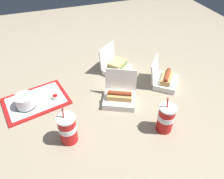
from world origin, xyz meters
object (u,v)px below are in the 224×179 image
object	(u,v)px
ketchup_cup	(55,97)
soda_cup_front	(166,118)
clamshell_hotdog_center	(165,79)
cake_container	(25,101)
soda_cup_center	(68,129)
clamshell_sandwich_front	(116,67)
plastic_fork	(47,103)
clamshell_hotdog_corner	(120,97)
food_tray	(36,101)

from	to	relation	value
ketchup_cup	soda_cup_front	world-z (taller)	soda_cup_front
clamshell_hotdog_center	soda_cup_front	bearing A→B (deg)	60.31
cake_container	soda_cup_center	xyz separation A→B (m)	(-0.20, 0.31, 0.03)
ketchup_cup	clamshell_hotdog_center	bearing A→B (deg)	173.58
cake_container	clamshell_sandwich_front	xyz separation A→B (m)	(-0.62, -0.17, -0.01)
plastic_fork	soda_cup_center	xyz separation A→B (m)	(-0.08, 0.30, 0.07)
clamshell_hotdog_corner	food_tray	bearing A→B (deg)	-19.06
cake_container	plastic_fork	distance (m)	0.12
ketchup_cup	soda_cup_center	xyz separation A→B (m)	(-0.03, 0.32, 0.06)
food_tray	clamshell_hotdog_center	bearing A→B (deg)	172.82
clamshell_hotdog_center	soda_cup_front	xyz separation A→B (m)	(0.19, 0.34, 0.04)
soda_cup_center	plastic_fork	bearing A→B (deg)	-74.55
clamshell_hotdog_corner	clamshell_sandwich_front	size ratio (longest dim) A/B	1.01
soda_cup_center	clamshell_hotdog_center	bearing A→B (deg)	-160.52
plastic_fork	clamshell_sandwich_front	size ratio (longest dim) A/B	0.46
ketchup_cup	plastic_fork	bearing A→B (deg)	23.50
clamshell_sandwich_front	clamshell_hotdog_center	size ratio (longest dim) A/B	0.98
clamshell_sandwich_front	clamshell_hotdog_center	distance (m)	0.35
food_tray	ketchup_cup	distance (m)	0.12
clamshell_hotdog_corner	ketchup_cup	bearing A→B (deg)	-21.28
clamshell_sandwich_front	soda_cup_center	distance (m)	0.64
clamshell_hotdog_corner	soda_cup_front	size ratio (longest dim) A/B	1.09
ketchup_cup	clamshell_hotdog_corner	size ratio (longest dim) A/B	0.16
ketchup_cup	clamshell_hotdog_corner	xyz separation A→B (m)	(-0.36, 0.14, 0.01)
food_tray	ketchup_cup	bearing A→B (deg)	168.25
plastic_fork	soda_cup_front	size ratio (longest dim) A/B	0.49
soda_cup_center	soda_cup_front	xyz separation A→B (m)	(-0.49, 0.10, -0.00)
soda_cup_front	food_tray	bearing A→B (deg)	-34.87
cake_container	plastic_fork	size ratio (longest dim) A/B	1.01
ketchup_cup	plastic_fork	distance (m)	0.06
food_tray	clamshell_sandwich_front	world-z (taller)	clamshell_sandwich_front
plastic_fork	ketchup_cup	bearing A→B (deg)	169.06
ketchup_cup	soda_cup_front	distance (m)	0.66
ketchup_cup	soda_cup_center	bearing A→B (deg)	94.58
soda_cup_front	soda_cup_center	bearing A→B (deg)	-11.04
food_tray	soda_cup_front	size ratio (longest dim) A/B	1.88
cake_container	soda_cup_front	world-z (taller)	soda_cup_front
soda_cup_center	ketchup_cup	bearing A→B (deg)	-85.42
cake_container	clamshell_hotdog_center	bearing A→B (deg)	175.48
plastic_fork	clamshell_sandwich_front	xyz separation A→B (m)	(-0.51, -0.18, 0.03)
cake_container	soda_cup_front	bearing A→B (deg)	149.38
plastic_fork	soda_cup_center	world-z (taller)	soda_cup_center
plastic_fork	soda_cup_front	distance (m)	0.69
cake_container	plastic_fork	xyz separation A→B (m)	(-0.11, 0.01, -0.04)
clamshell_hotdog_center	soda_cup_center	size ratio (longest dim) A/B	1.09
food_tray	soda_cup_center	size ratio (longest dim) A/B	1.86
plastic_fork	soda_cup_center	bearing A→B (deg)	71.00
ketchup_cup	plastic_fork	size ratio (longest dim) A/B	0.36
ketchup_cup	clamshell_hotdog_corner	world-z (taller)	clamshell_hotdog_corner
cake_container	clamshell_hotdog_corner	size ratio (longest dim) A/B	0.46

